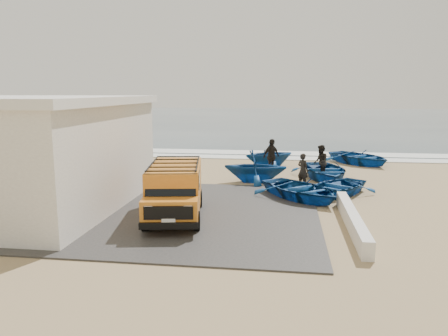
{
  "coord_description": "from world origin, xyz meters",
  "views": [
    {
      "loc": [
        2.72,
        -17.46,
        4.5
      ],
      "look_at": [
        0.12,
        1.07,
        1.2
      ],
      "focal_mm": 35.0,
      "sensor_mm": 36.0,
      "label": 1
    }
  ],
  "objects": [
    {
      "name": "surf_line",
      "position": [
        0.0,
        12.0,
        0.03
      ],
      "size": [
        180.0,
        1.6,
        0.06
      ],
      "primitive_type": "cube",
      "color": "white",
      "rests_on": "ground"
    },
    {
      "name": "slab",
      "position": [
        -2.0,
        -2.0,
        0.03
      ],
      "size": [
        12.0,
        10.0,
        0.05
      ],
      "primitive_type": "cube",
      "color": "#3D3B38",
      "rests_on": "ground"
    },
    {
      "name": "parapet",
      "position": [
        5.0,
        -3.0,
        0.28
      ],
      "size": [
        0.35,
        6.0,
        0.55
      ],
      "primitive_type": "cube",
      "color": "silver",
      "rests_on": "ground"
    },
    {
      "name": "boat_near_left",
      "position": [
        3.42,
        0.74,
        0.42
      ],
      "size": [
        4.83,
        5.0,
        0.84
      ],
      "primitive_type": "imported",
      "rotation": [
        0.0,
        0.0,
        0.68
      ],
      "color": "#11478B",
      "rests_on": "ground"
    },
    {
      "name": "van",
      "position": [
        -1.15,
        -2.59,
        1.06
      ],
      "size": [
        2.53,
        4.84,
        1.97
      ],
      "rotation": [
        0.0,
        0.0,
        0.17
      ],
      "color": "orange",
      "rests_on": "ground"
    },
    {
      "name": "boat_far_right",
      "position": [
        7.35,
        10.42,
        0.44
      ],
      "size": [
        5.05,
        5.26,
        0.89
      ],
      "primitive_type": "imported",
      "rotation": [
        0.0,
        0.0,
        0.66
      ],
      "color": "#11478B",
      "rests_on": "ground"
    },
    {
      "name": "ground",
      "position": [
        0.0,
        0.0,
        0.0
      ],
      "size": [
        160.0,
        160.0,
        0.0
      ],
      "primitive_type": "plane",
      "color": "tan"
    },
    {
      "name": "fisherman_front",
      "position": [
        3.6,
        3.17,
        0.81
      ],
      "size": [
        0.7,
        0.68,
        1.62
      ],
      "primitive_type": "imported",
      "rotation": [
        0.0,
        0.0,
        2.43
      ],
      "color": "black",
      "rests_on": "ground"
    },
    {
      "name": "building",
      "position": [
        -7.5,
        -2.0,
        2.16
      ],
      "size": [
        8.4,
        9.4,
        4.3
      ],
      "color": "white",
      "rests_on": "ground"
    },
    {
      "name": "boat_far_left",
      "position": [
        1.8,
        8.52,
        0.8
      ],
      "size": [
        3.96,
        3.81,
        1.61
      ],
      "primitive_type": "imported",
      "rotation": [
        0.0,
        0.0,
        -1.04
      ],
      "color": "#11478B",
      "rests_on": "ground"
    },
    {
      "name": "boat_mid_left",
      "position": [
        1.29,
        3.97,
        0.81
      ],
      "size": [
        3.11,
        2.7,
        1.62
      ],
      "primitive_type": "imported",
      "rotation": [
        0.0,
        0.0,
        1.59
      ],
      "color": "#11478B",
      "rests_on": "ground"
    },
    {
      "name": "fisherman_back",
      "position": [
        2.0,
        6.49,
        0.96
      ],
      "size": [
        1.12,
        1.14,
        1.92
      ],
      "primitive_type": "imported",
      "rotation": [
        0.0,
        0.0,
        0.81
      ],
      "color": "black",
      "rests_on": "ground"
    },
    {
      "name": "ocean",
      "position": [
        0.0,
        56.0,
        0.0
      ],
      "size": [
        180.0,
        88.0,
        0.01
      ],
      "primitive_type": "cube",
      "color": "#385166",
      "rests_on": "ground"
    },
    {
      "name": "fisherman_middle",
      "position": [
        4.58,
        5.32,
        0.89
      ],
      "size": [
        0.72,
        0.9,
        1.77
      ],
      "primitive_type": "imported",
      "rotation": [
        0.0,
        0.0,
        -1.51
      ],
      "color": "black",
      "rests_on": "ground"
    },
    {
      "name": "boat_near_right",
      "position": [
        5.0,
        1.72,
        0.37
      ],
      "size": [
        4.19,
        4.42,
        0.74
      ],
      "primitive_type": "imported",
      "rotation": [
        0.0,
        0.0,
        -0.63
      ],
      "color": "#11478B",
      "rests_on": "ground"
    },
    {
      "name": "boat_mid_right",
      "position": [
        4.81,
        5.33,
        0.44
      ],
      "size": [
        3.65,
        4.67,
        0.88
      ],
      "primitive_type": "imported",
      "rotation": [
        0.0,
        0.0,
        0.15
      ],
      "color": "#11478B",
      "rests_on": "ground"
    },
    {
      "name": "surf_wash",
      "position": [
        0.0,
        14.5,
        0.02
      ],
      "size": [
        180.0,
        2.2,
        0.04
      ],
      "primitive_type": "cube",
      "color": "white",
      "rests_on": "ground"
    }
  ]
}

